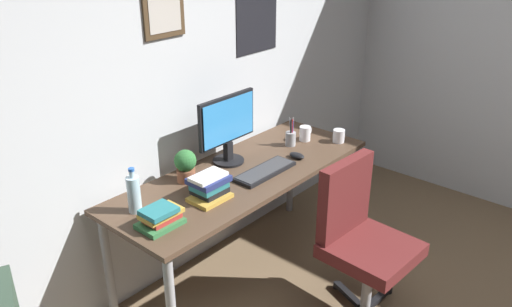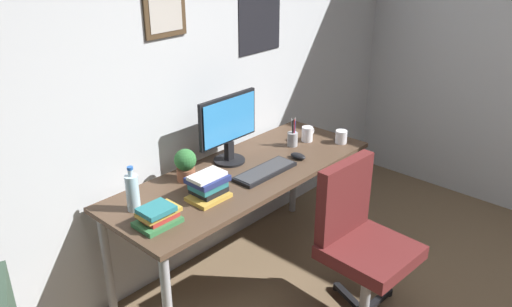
{
  "view_description": "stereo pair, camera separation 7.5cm",
  "coord_description": "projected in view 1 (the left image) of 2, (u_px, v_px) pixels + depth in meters",
  "views": [
    {
      "loc": [
        -2.02,
        -0.16,
        2.14
      ],
      "look_at": [
        0.06,
        1.64,
        0.9
      ],
      "focal_mm": 36.22,
      "sensor_mm": 36.0,
      "label": 1
    },
    {
      "loc": [
        -1.97,
        -0.22,
        2.14
      ],
      "look_at": [
        0.06,
        1.64,
        0.9
      ],
      "focal_mm": 36.22,
      "sensor_mm": 36.0,
      "label": 2
    }
  ],
  "objects": [
    {
      "name": "office_chair",
      "position": [
        360.0,
        235.0,
        2.91
      ],
      "size": [
        0.56,
        0.57,
        0.95
      ],
      "color": "#591E1E",
      "rests_on": "ground_plane"
    },
    {
      "name": "book_stack_left",
      "position": [
        209.0,
        186.0,
        2.83
      ],
      "size": [
        0.23,
        0.19,
        0.14
      ],
      "color": "gold",
      "rests_on": "desk"
    },
    {
      "name": "potted_plant",
      "position": [
        185.0,
        165.0,
        2.99
      ],
      "size": [
        0.13,
        0.13,
        0.19
      ],
      "color": "brown",
      "rests_on": "desk"
    },
    {
      "name": "coffee_mug_near",
      "position": [
        305.0,
        133.0,
        3.58
      ],
      "size": [
        0.12,
        0.08,
        0.1
      ],
      "color": "white",
      "rests_on": "desk"
    },
    {
      "name": "monitor",
      "position": [
        227.0,
        126.0,
        3.18
      ],
      "size": [
        0.46,
        0.2,
        0.43
      ],
      "color": "black",
      "rests_on": "desk"
    },
    {
      "name": "pen_cup",
      "position": [
        291.0,
        138.0,
        3.49
      ],
      "size": [
        0.07,
        0.07,
        0.2
      ],
      "color": "#9EA0A5",
      "rests_on": "desk"
    },
    {
      "name": "coffee_mug_far",
      "position": [
        339.0,
        136.0,
        3.55
      ],
      "size": [
        0.12,
        0.08,
        0.09
      ],
      "color": "white",
      "rests_on": "desk"
    },
    {
      "name": "desk",
      "position": [
        244.0,
        183.0,
        3.18
      ],
      "size": [
        1.8,
        0.66,
        0.75
      ],
      "color": "#4C3828",
      "rests_on": "ground_plane"
    },
    {
      "name": "wall_back",
      "position": [
        186.0,
        73.0,
        3.12
      ],
      "size": [
        4.4,
        0.1,
        2.6
      ],
      "color": "silver",
      "rests_on": "ground_plane"
    },
    {
      "name": "book_stack_right",
      "position": [
        160.0,
        217.0,
        2.58
      ],
      "size": [
        0.23,
        0.16,
        0.1
      ],
      "color": "#33723F",
      "rests_on": "desk"
    },
    {
      "name": "keyboard",
      "position": [
        265.0,
        171.0,
        3.12
      ],
      "size": [
        0.43,
        0.15,
        0.03
      ],
      "color": "black",
      "rests_on": "desk"
    },
    {
      "name": "computer_mouse",
      "position": [
        297.0,
        156.0,
        3.32
      ],
      "size": [
        0.06,
        0.11,
        0.04
      ],
      "color": "black",
      "rests_on": "desk"
    },
    {
      "name": "water_bottle",
      "position": [
        134.0,
        194.0,
        2.67
      ],
      "size": [
        0.07,
        0.07,
        0.25
      ],
      "color": "silver",
      "rests_on": "desk"
    }
  ]
}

